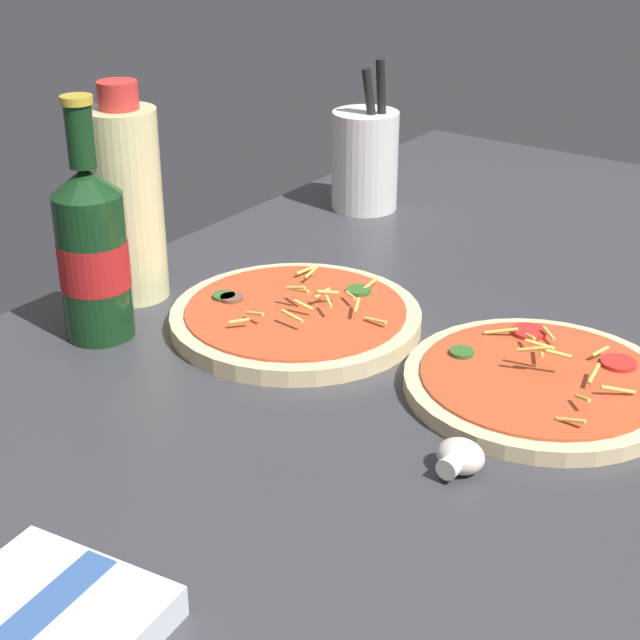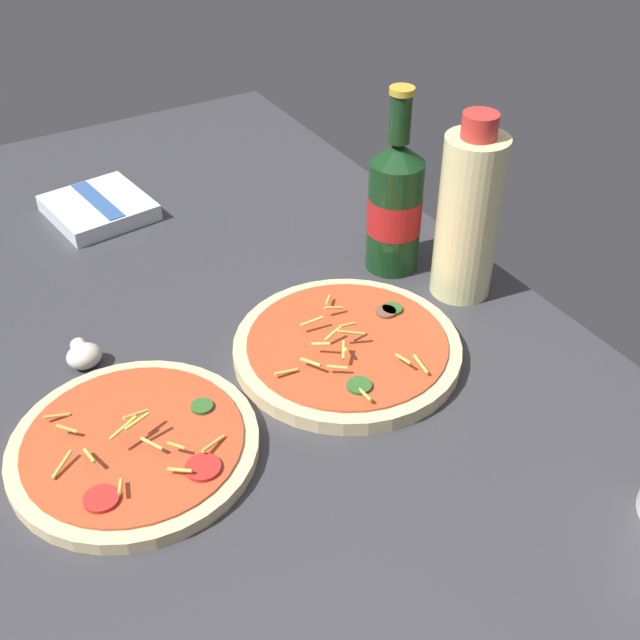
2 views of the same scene
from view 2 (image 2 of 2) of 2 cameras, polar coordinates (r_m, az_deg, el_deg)
counter_slab at (r=90.32cm, az=-7.20°, el=-6.56°), size 160.00×90.00×2.50cm
pizza_near at (r=85.20cm, az=-13.05°, el=-8.72°), size 25.64×25.64×5.03cm
pizza_far at (r=94.25cm, az=2.08°, el=-2.16°), size 26.87×26.87×4.98cm
beer_bottle at (r=106.41cm, az=5.35°, el=8.19°), size 7.23×7.23×25.23cm
oil_bottle at (r=101.65cm, az=10.51°, el=7.37°), size 7.83×7.83×24.42cm
mushroom_left at (r=96.87cm, az=-16.46°, el=-2.40°), size 4.30×4.09×2.86cm
dish_towel at (r=126.52cm, az=-15.46°, el=7.71°), size 15.91×15.33×2.56cm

